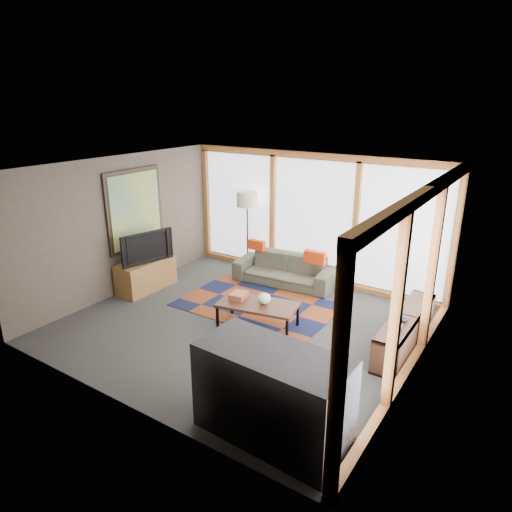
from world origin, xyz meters
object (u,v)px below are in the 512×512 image
Objects in this scene: tv_console at (146,275)px; bar_counter at (273,395)px; bookshelf at (405,330)px; sofa at (285,270)px; television at (145,246)px; floor_lamp at (247,232)px; coffee_table at (258,315)px.

tv_console is 0.72× the size of bar_counter.
bookshelf is 1.23× the size of bar_counter.
television is (-2.05, -1.78, 0.61)m from sofa.
tv_console is 1.13× the size of television.
bar_counter is (-0.67, -2.77, 0.27)m from bookshelf.
bar_counter is at bearing -102.76° from television.
sofa is 1.18m from floor_lamp.
floor_lamp is at bearing 160.93° from bookshelf.
sofa reaches higher than coffee_table.
bar_counter reaches higher than tv_console.
sofa is 1.89× the size of television.
floor_lamp reaches higher than sofa.
floor_lamp reaches higher than coffee_table.
floor_lamp is 1.65× the size of television.
tv_console is 4.75m from bar_counter.
bookshelf is at bearing -19.07° from floor_lamp.
sofa reaches higher than bookshelf.
coffee_table is 2.56m from bar_counter.
sofa is 2.79m from television.
television is (-2.63, 0.09, 0.69)m from coffee_table.
tv_console reaches higher than coffee_table.
coffee_table is 1.20× the size of television.
tv_console is (-2.12, -1.74, 0.01)m from sofa.
floor_lamp is 1.05× the size of bar_counter.
sofa is at bearing -34.68° from television.
bar_counter is at bearing -103.53° from bookshelf.
sofa is 1.15× the size of floor_lamp.
floor_lamp is 1.37× the size of coffee_table.
floor_lamp is 2.66m from coffee_table.
coffee_table is at bearing -77.54° from television.
sofa is at bearing 157.50° from bookshelf.
floor_lamp reaches higher than television.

